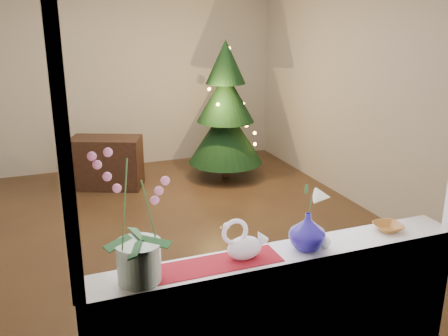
{
  "coord_description": "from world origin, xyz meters",
  "views": [
    {
      "loc": [
        -1.18,
        -4.54,
        2.19
      ],
      "look_at": [
        0.04,
        -1.4,
        1.11
      ],
      "focal_mm": 40.0,
      "sensor_mm": 36.0,
      "label": 1
    }
  ],
  "objects_px": {
    "paperweight": "(325,242)",
    "xmas_tree": "(226,111)",
    "amber_dish": "(388,228)",
    "side_table": "(107,163)",
    "swan": "(244,239)",
    "blue_vase": "(308,229)",
    "orchid_pot": "(136,217)"
  },
  "relations": [
    {
      "from": "orchid_pot",
      "to": "paperweight",
      "type": "height_order",
      "value": "orchid_pot"
    },
    {
      "from": "amber_dish",
      "to": "swan",
      "type": "bearing_deg",
      "value": -179.31
    },
    {
      "from": "swan",
      "to": "paperweight",
      "type": "relative_size",
      "value": 3.74
    },
    {
      "from": "blue_vase",
      "to": "swan",
      "type": "bearing_deg",
      "value": 176.74
    },
    {
      "from": "blue_vase",
      "to": "side_table",
      "type": "bearing_deg",
      "value": 97.61
    },
    {
      "from": "orchid_pot",
      "to": "xmas_tree",
      "type": "bearing_deg",
      "value": 63.13
    },
    {
      "from": "orchid_pot",
      "to": "side_table",
      "type": "relative_size",
      "value": 0.78
    },
    {
      "from": "blue_vase",
      "to": "amber_dish",
      "type": "bearing_deg",
      "value": 3.2
    },
    {
      "from": "amber_dish",
      "to": "xmas_tree",
      "type": "relative_size",
      "value": 0.08
    },
    {
      "from": "orchid_pot",
      "to": "amber_dish",
      "type": "relative_size",
      "value": 4.7
    },
    {
      "from": "side_table",
      "to": "paperweight",
      "type": "bearing_deg",
      "value": -57.72
    },
    {
      "from": "paperweight",
      "to": "xmas_tree",
      "type": "distance_m",
      "value": 4.0
    },
    {
      "from": "side_table",
      "to": "amber_dish",
      "type": "bearing_deg",
      "value": -51.06
    },
    {
      "from": "swan",
      "to": "blue_vase",
      "type": "bearing_deg",
      "value": -9.81
    },
    {
      "from": "blue_vase",
      "to": "xmas_tree",
      "type": "relative_size",
      "value": 0.13
    },
    {
      "from": "paperweight",
      "to": "swan",
      "type": "bearing_deg",
      "value": 174.27
    },
    {
      "from": "blue_vase",
      "to": "paperweight",
      "type": "xyz_separation_m",
      "value": [
        0.1,
        -0.03,
        -0.09
      ]
    },
    {
      "from": "swan",
      "to": "xmas_tree",
      "type": "bearing_deg",
      "value": 63.52
    },
    {
      "from": "xmas_tree",
      "to": "amber_dish",
      "type": "bearing_deg",
      "value": -96.7
    },
    {
      "from": "amber_dish",
      "to": "orchid_pot",
      "type": "bearing_deg",
      "value": -178.6
    },
    {
      "from": "swan",
      "to": "blue_vase",
      "type": "height_order",
      "value": "blue_vase"
    },
    {
      "from": "orchid_pot",
      "to": "amber_dish",
      "type": "bearing_deg",
      "value": 1.4
    },
    {
      "from": "paperweight",
      "to": "amber_dish",
      "type": "relative_size",
      "value": 0.48
    },
    {
      "from": "blue_vase",
      "to": "side_table",
      "type": "xyz_separation_m",
      "value": [
        -0.54,
        4.01,
        -0.72
      ]
    },
    {
      "from": "orchid_pot",
      "to": "amber_dish",
      "type": "height_order",
      "value": "orchid_pot"
    },
    {
      "from": "swan",
      "to": "side_table",
      "type": "relative_size",
      "value": 0.3
    },
    {
      "from": "orchid_pot",
      "to": "side_table",
      "type": "xyz_separation_m",
      "value": [
        0.4,
        4.02,
        -0.93
      ]
    },
    {
      "from": "xmas_tree",
      "to": "swan",
      "type": "bearing_deg",
      "value": -109.93
    },
    {
      "from": "paperweight",
      "to": "xmas_tree",
      "type": "relative_size",
      "value": 0.04
    },
    {
      "from": "paperweight",
      "to": "side_table",
      "type": "xyz_separation_m",
      "value": [
        -0.64,
        4.04,
        -0.63
      ]
    },
    {
      "from": "xmas_tree",
      "to": "side_table",
      "type": "height_order",
      "value": "xmas_tree"
    },
    {
      "from": "side_table",
      "to": "xmas_tree",
      "type": "bearing_deg",
      "value": 17.77
    }
  ]
}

